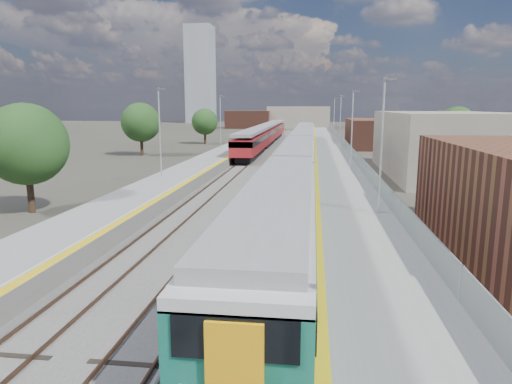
# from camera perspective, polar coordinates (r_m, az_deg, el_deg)

# --- Properties ---
(ground) EXTENTS (320.00, 320.00, 0.00)m
(ground) POSITION_cam_1_polar(r_m,az_deg,el_deg) (54.44, 4.07, 3.26)
(ground) COLOR #47443A
(ground) RESTS_ON ground
(ballast_bed) EXTENTS (10.50, 155.00, 0.06)m
(ballast_bed) POSITION_cam_1_polar(r_m,az_deg,el_deg) (57.07, 1.95, 3.65)
(ballast_bed) COLOR #565451
(ballast_bed) RESTS_ON ground
(tracks) EXTENTS (8.96, 160.00, 0.17)m
(tracks) POSITION_cam_1_polar(r_m,az_deg,el_deg) (58.67, 2.68, 3.91)
(tracks) COLOR #4C3323
(tracks) RESTS_ON ground
(platform_right) EXTENTS (4.70, 155.00, 8.52)m
(platform_right) POSITION_cam_1_polar(r_m,az_deg,el_deg) (56.83, 9.55, 3.99)
(platform_right) COLOR slate
(platform_right) RESTS_ON ground
(platform_left) EXTENTS (4.30, 155.00, 8.52)m
(platform_left) POSITION_cam_1_polar(r_m,az_deg,el_deg) (58.01, -4.77, 4.22)
(platform_left) COLOR slate
(platform_left) RESTS_ON ground
(buildings) EXTENTS (72.00, 185.50, 40.00)m
(buildings) POSITION_cam_1_polar(r_m,az_deg,el_deg) (144.10, -1.29, 12.13)
(buildings) COLOR brown
(buildings) RESTS_ON ground
(green_train) EXTENTS (2.97, 82.56, 3.27)m
(green_train) POSITION_cam_1_polar(r_m,az_deg,el_deg) (49.01, 5.54, 5.13)
(green_train) COLOR black
(green_train) RESTS_ON ground
(red_train) EXTENTS (2.89, 58.63, 3.65)m
(red_train) POSITION_cam_1_polar(r_m,az_deg,el_deg) (82.11, 1.28, 7.28)
(red_train) COLOR black
(red_train) RESTS_ON ground
(tree_a) EXTENTS (5.33, 5.33, 7.22)m
(tree_a) POSITION_cam_1_polar(r_m,az_deg,el_deg) (33.29, -26.80, 5.33)
(tree_a) COLOR #382619
(tree_a) RESTS_ON ground
(tree_b) EXTENTS (5.56, 5.56, 7.53)m
(tree_b) POSITION_cam_1_polar(r_m,az_deg,el_deg) (67.70, -14.22, 8.44)
(tree_b) COLOR #382619
(tree_b) RESTS_ON ground
(tree_c) EXTENTS (4.88, 4.88, 6.61)m
(tree_c) POSITION_cam_1_polar(r_m,az_deg,el_deg) (86.82, -6.43, 8.72)
(tree_c) COLOR #382619
(tree_c) RESTS_ON ground
(tree_d) EXTENTS (5.17, 5.17, 7.01)m
(tree_d) POSITION_cam_1_polar(r_m,az_deg,el_deg) (71.21, 23.78, 7.69)
(tree_d) COLOR #382619
(tree_d) RESTS_ON ground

